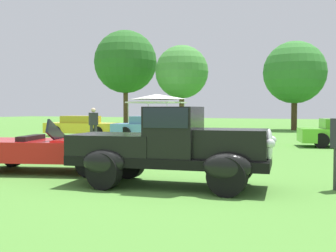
# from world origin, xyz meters

# --- Properties ---
(ground_plane) EXTENTS (120.00, 120.00, 0.00)m
(ground_plane) POSITION_xyz_m (0.00, 0.00, 0.00)
(ground_plane) COLOR #4C8433
(feature_pickup_truck) EXTENTS (4.44, 2.32, 1.70)m
(feature_pickup_truck) POSITION_xyz_m (0.05, 0.13, 0.86)
(feature_pickup_truck) COLOR black
(feature_pickup_truck) RESTS_ON ground_plane
(neighbor_convertible) EXTENTS (4.79, 3.00, 1.40)m
(neighbor_convertible) POSITION_xyz_m (-3.67, 0.69, 0.58)
(neighbor_convertible) COLOR red
(neighbor_convertible) RESTS_ON ground_plane
(show_car_yellow) EXTENTS (4.71, 2.28, 1.22)m
(show_car_yellow) POSITION_xyz_m (-11.38, 12.45, 0.60)
(show_car_yellow) COLOR yellow
(show_car_yellow) RESTS_ON ground_plane
(show_car_skyblue) EXTENTS (4.70, 2.91, 1.22)m
(show_car_skyblue) POSITION_xyz_m (-7.10, 13.04, 0.60)
(show_car_skyblue) COLOR #669EDB
(show_car_skyblue) RESTS_ON ground_plane
(spectator_far_side) EXTENTS (0.43, 0.46, 1.69)m
(spectator_far_side) POSITION_xyz_m (-7.96, 8.69, 0.91)
(spectator_far_side) COLOR #383838
(spectator_far_side) RESTS_ON ground_plane
(canopy_tent_left_field) EXTENTS (3.37, 3.37, 2.71)m
(canopy_tent_left_field) POSITION_xyz_m (-9.70, 19.06, 2.42)
(canopy_tent_left_field) COLOR #B7B7BC
(canopy_tent_left_field) RESTS_ON ground_plane
(treeline_far_left) EXTENTS (5.92, 5.92, 9.03)m
(treeline_far_left) POSITION_xyz_m (-16.51, 26.10, 6.05)
(treeline_far_left) COLOR brown
(treeline_far_left) RESTS_ON ground_plane
(treeline_mid_left) EXTENTS (4.51, 4.51, 7.02)m
(treeline_mid_left) POSITION_xyz_m (-10.11, 24.64, 4.75)
(treeline_mid_left) COLOR brown
(treeline_mid_left) RESTS_ON ground_plane
(treeline_center) EXTENTS (4.75, 4.75, 6.79)m
(treeline_center) POSITION_xyz_m (-0.88, 24.92, 4.40)
(treeline_center) COLOR #47331E
(treeline_center) RESTS_ON ground_plane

